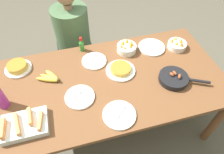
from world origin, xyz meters
TOP-DOWN VIEW (x-y plane):
  - ground_plane at (0.00, 0.00)m, footprint 14.00×14.00m
  - dining_table at (0.00, 0.00)m, footprint 1.89×0.97m
  - banana_bunch at (-0.49, 0.14)m, footprint 0.20×0.17m
  - melon_tray at (-0.69, -0.26)m, footprint 0.31×0.21m
  - skillet at (0.49, -0.15)m, footprint 0.38×0.26m
  - frittata_plate_center at (0.09, 0.07)m, footprint 0.25×0.25m
  - frittata_plate_side at (-0.75, 0.32)m, footprint 0.23×0.23m
  - empty_plate_near_front at (-0.04, -0.34)m, footprint 0.24×0.24m
  - empty_plate_far_left at (-0.29, -0.11)m, footprint 0.23×0.23m
  - empty_plate_far_right at (0.47, 0.28)m, footprint 0.25×0.25m
  - empty_plate_mid_edge at (-0.10, 0.24)m, footprint 0.22×0.22m
  - fruit_bowl_mango at (0.70, 0.23)m, footprint 0.17×0.17m
  - fruit_bowl_citrus at (0.22, 0.30)m, footprint 0.18×0.18m
  - hot_sauce_bottle at (-0.18, 0.42)m, footprint 0.04×0.04m
  - person_figure at (-0.23, 0.78)m, footprint 0.40×0.40m

SIDE VIEW (x-z plane):
  - ground_plane at x=0.00m, z-range 0.00..0.00m
  - person_figure at x=-0.23m, z-range -0.11..1.10m
  - dining_table at x=0.00m, z-range 0.29..1.02m
  - empty_plate_far_right at x=0.47m, z-range 0.73..0.76m
  - empty_plate_near_front at x=-0.04m, z-range 0.73..0.76m
  - empty_plate_far_left at x=-0.29m, z-range 0.73..0.76m
  - empty_plate_mid_edge at x=-0.10m, z-range 0.73..0.76m
  - banana_bunch at x=-0.49m, z-range 0.74..0.78m
  - frittata_plate_center at x=0.09m, z-range 0.73..0.78m
  - frittata_plate_side at x=-0.75m, z-range 0.73..0.79m
  - skillet at x=0.49m, z-range 0.72..0.81m
  - melon_tray at x=-0.69m, z-range 0.72..0.82m
  - fruit_bowl_mango at x=0.70m, z-range 0.71..0.83m
  - fruit_bowl_citrus at x=0.22m, z-range 0.72..0.83m
  - hot_sauce_bottle at x=-0.18m, z-range 0.73..0.87m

